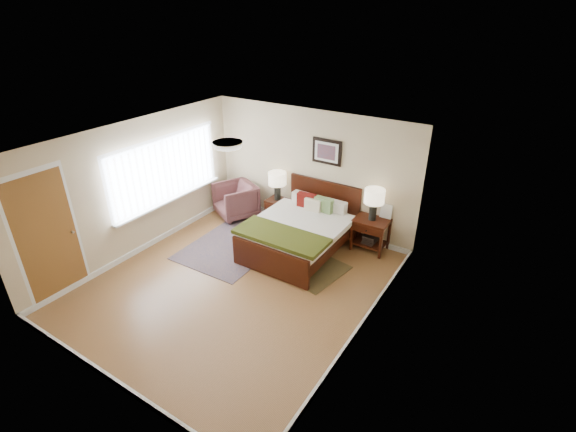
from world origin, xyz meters
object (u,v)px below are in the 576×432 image
object	(u,v)px
nightstand_right	(370,232)
rug_persian	(236,244)
armchair	(236,200)
lamp_left	(277,181)
lamp_right	(374,198)
bed	(300,227)
nightstand_left	(277,205)

from	to	relation	value
nightstand_right	rug_persian	distance (m)	2.65
armchair	rug_persian	bearing A→B (deg)	-24.92
armchair	lamp_left	bearing A→B (deg)	43.25
nightstand_right	lamp_right	size ratio (longest dim) A/B	1.06
nightstand_right	armchair	world-z (taller)	armchair
bed	armchair	world-z (taller)	bed
armchair	nightstand_right	bearing A→B (deg)	31.99
nightstand_left	lamp_left	size ratio (longest dim) A/B	0.86
lamp_left	armchair	size ratio (longest dim) A/B	0.73
lamp_left	armchair	distance (m)	1.14
lamp_left	nightstand_right	bearing A→B (deg)	-0.35
nightstand_right	lamp_right	bearing A→B (deg)	90.00
nightstand_left	rug_persian	xyz separation A→B (m)	(-0.16, -1.25, -0.40)
lamp_left	rug_persian	xyz separation A→B (m)	(-0.16, -1.27, -0.96)
lamp_left	rug_persian	distance (m)	1.60
armchair	bed	bearing A→B (deg)	12.84
bed	armchair	size ratio (longest dim) A/B	2.45
lamp_right	lamp_left	bearing A→B (deg)	180.00
bed	lamp_right	world-z (taller)	lamp_right
bed	armchair	xyz separation A→B (m)	(-1.96, 0.50, -0.13)
nightstand_right	rug_persian	xyz separation A→B (m)	(-2.30, -1.26, -0.38)
bed	armchair	bearing A→B (deg)	165.61
nightstand_left	rug_persian	distance (m)	1.32
nightstand_left	rug_persian	size ratio (longest dim) A/B	0.24
armchair	rug_persian	size ratio (longest dim) A/B	0.38
nightstand_right	lamp_left	world-z (taller)	lamp_left
lamp_left	rug_persian	world-z (taller)	lamp_left
bed	rug_persian	distance (m)	1.38
bed	lamp_left	bearing A→B (deg)	142.89
bed	lamp_left	distance (m)	1.36
nightstand_left	armchair	distance (m)	0.97
rug_persian	bed	bearing A→B (deg)	21.70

